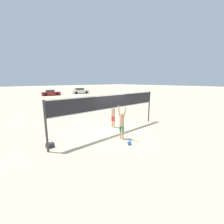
% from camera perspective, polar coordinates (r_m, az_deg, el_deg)
% --- Properties ---
extents(ground_plane, '(200.00, 200.00, 0.00)m').
position_cam_1_polar(ground_plane, '(10.05, 0.00, -7.77)').
color(ground_plane, beige).
extents(volleyball_net, '(8.42, 0.11, 2.52)m').
position_cam_1_polar(volleyball_net, '(9.58, 0.00, 2.78)').
color(volleyball_net, '#38383D').
rests_on(volleyball_net, ground_plane).
extents(player_spiker, '(0.28, 0.68, 1.98)m').
position_cam_1_polar(player_spiker, '(8.66, 3.74, -3.87)').
color(player_spiker, tan).
rests_on(player_spiker, ground_plane).
extents(player_blocker, '(0.28, 0.70, 2.13)m').
position_cam_1_polar(player_blocker, '(10.78, 0.44, -0.23)').
color(player_blocker, tan).
rests_on(player_blocker, ground_plane).
extents(volleyball, '(0.23, 0.23, 0.23)m').
position_cam_1_polar(volleyball, '(8.23, 6.63, -11.56)').
color(volleyball, blue).
rests_on(volleyball, ground_plane).
extents(gear_bag, '(0.38, 0.28, 0.23)m').
position_cam_1_polar(gear_bag, '(8.50, -22.55, -11.65)').
color(gear_bag, '#2D2D33').
rests_on(gear_bag, ground_plane).
extents(parked_car_near, '(4.35, 2.60, 1.32)m').
position_cam_1_polar(parked_car_near, '(37.79, -22.28, 6.74)').
color(parked_car_near, maroon).
rests_on(parked_car_near, ground_plane).
extents(parked_car_mid, '(4.79, 2.75, 1.47)m').
position_cam_1_polar(parked_car_mid, '(41.39, -12.01, 7.83)').
color(parked_car_mid, silver).
rests_on(parked_car_mid, ground_plane).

